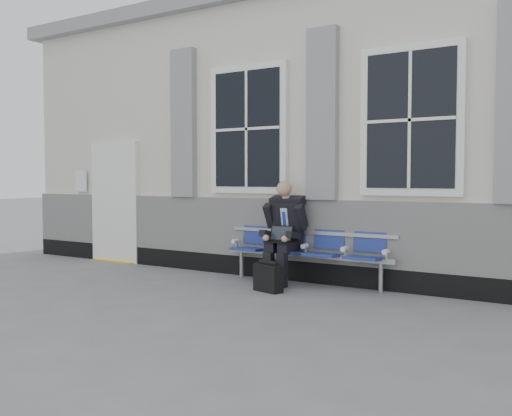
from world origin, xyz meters
The scene contains 5 objects.
ground centered at (0.00, 0.00, 0.00)m, with size 70.00×70.00×0.00m, color slate.
station_building centered at (-0.02, 3.47, 2.22)m, with size 14.40×4.40×4.49m.
bench centered at (-1.07, 1.32, 0.55)m, with size 2.60×0.47×0.91m.
businessman centered at (-1.37, 1.19, 0.79)m, with size 0.61×0.82×1.47m.
briefcase centered at (-1.26, 0.56, 0.19)m, with size 0.44×0.27×0.42m.
Camera 1 is at (2.59, -5.86, 1.50)m, focal length 40.00 mm.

